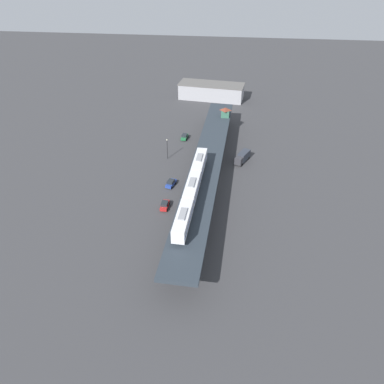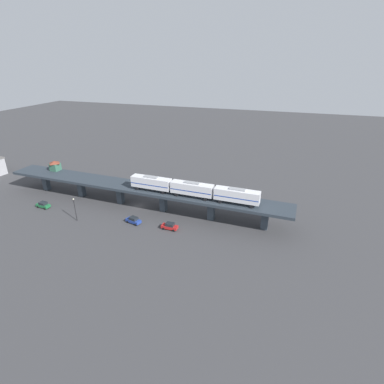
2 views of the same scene
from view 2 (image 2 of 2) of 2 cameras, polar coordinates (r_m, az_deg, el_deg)
name	(u,v)px [view 2 (image 2 of 2)]	position (r m, az deg, el deg)	size (l,w,h in m)	color
ground_plane	(139,206)	(94.88, -10.07, -2.63)	(400.00, 400.00, 0.00)	#38383A
elevated_viaduct	(138,189)	(92.37, -10.24, 0.57)	(11.96, 92.26, 6.72)	#283039
subway_train	(192,189)	(82.51, 0.00, 0.66)	(4.27, 37.28, 4.45)	silver
signal_hut	(55,165)	(113.26, -24.65, 4.64)	(3.34, 3.34, 3.40)	#33604C
street_car_blue	(133,220)	(85.19, -11.09, -5.28)	(2.80, 4.70, 1.89)	#233D93
street_car_green	(43,205)	(102.77, -26.49, -2.20)	(2.27, 4.55, 1.89)	#1E6638
street_car_red	(170,226)	(81.02, -4.26, -6.50)	(2.04, 4.44, 1.89)	#AD1E1E
delivery_truck	(119,183)	(108.57, -13.74, 1.59)	(5.08, 7.48, 3.20)	#333338
street_lamp	(75,208)	(89.53, -21.41, -2.80)	(0.44, 0.44, 6.94)	black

